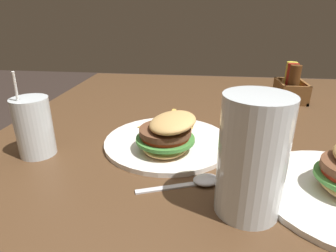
{
  "coord_description": "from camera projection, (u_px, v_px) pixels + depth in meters",
  "views": [
    {
      "loc": [
        0.56,
        -0.04,
        0.98
      ],
      "look_at": [
        -0.0,
        -0.11,
        0.75
      ],
      "focal_mm": 30.0,
      "sensor_mm": 36.0,
      "label": 1
    }
  ],
  "objects": [
    {
      "name": "dining_table",
      "position": [
        215.0,
        193.0,
        0.66
      ],
      "size": [
        1.42,
        1.07,
        0.71
      ],
      "color": "#4C331E",
      "rests_on": "ground_plane"
    },
    {
      "name": "meal_plate_near",
      "position": [
        168.0,
        136.0,
        0.6
      ],
      "size": [
        0.28,
        0.28,
        0.09
      ],
      "color": "white",
      "rests_on": "dining_table"
    },
    {
      "name": "beer_glass",
      "position": [
        251.0,
        161.0,
        0.39
      ],
      "size": [
        0.09,
        0.09,
        0.18
      ],
      "color": "silver",
      "rests_on": "dining_table"
    },
    {
      "name": "juice_glass",
      "position": [
        34.0,
        129.0,
        0.56
      ],
      "size": [
        0.07,
        0.07,
        0.18
      ],
      "color": "silver",
      "rests_on": "dining_table"
    },
    {
      "name": "spoon",
      "position": [
        201.0,
        181.0,
        0.48
      ],
      "size": [
        0.07,
        0.14,
        0.01
      ],
      "rotation": [
        0.0,
        0.0,
        1.93
      ],
      "color": "silver",
      "rests_on": "dining_table"
    },
    {
      "name": "condiment_caddy",
      "position": [
        291.0,
        87.0,
        0.91
      ],
      "size": [
        0.13,
        0.08,
        0.12
      ],
      "color": "brown",
      "rests_on": "dining_table"
    }
  ]
}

